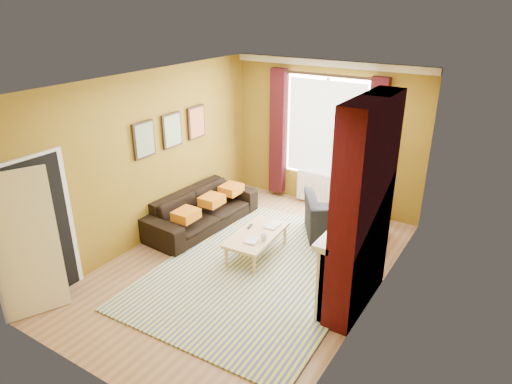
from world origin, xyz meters
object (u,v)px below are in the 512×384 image
armchair (340,217)px  coffee_table (257,236)px  floor_lamp (389,165)px  sofa (202,210)px  wicker_stool (343,212)px

armchair → coffee_table: size_ratio=0.93×
armchair → coffee_table: bearing=23.2°
armchair → floor_lamp: floor_lamp is taller
floor_lamp → sofa: bearing=-153.1°
sofa → floor_lamp: 3.31m
sofa → armchair: armchair is taller
armchair → wicker_stool: size_ratio=2.24×
armchair → coffee_table: armchair is taller
armchair → wicker_stool: bearing=-106.9°
floor_lamp → coffee_table: bearing=-129.1°
coffee_table → armchair: bearing=52.0°
coffee_table → wicker_stool: 1.89m
sofa → coffee_table: (1.38, -0.35, 0.03)m
coffee_table → wicker_stool: size_ratio=2.39×
armchair → coffee_table: 1.54m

